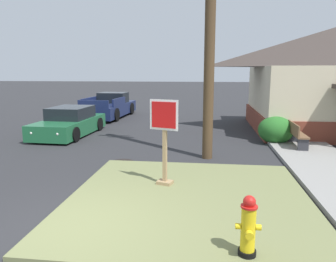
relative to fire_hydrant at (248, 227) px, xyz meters
name	(u,v)px	position (x,y,z in m)	size (l,w,h in m)	color
ground_plane	(72,230)	(-3.03, 0.55, -0.53)	(160.00, 160.00, 0.00)	#2B2B2D
grass_corner_patch	(189,199)	(-1.01, 2.18, -0.49)	(5.30, 5.38, 0.08)	olive
sidewalk_strip	(308,152)	(2.84, 6.76, -0.47)	(2.20, 18.29, 0.12)	gray
fire_hydrant	(248,227)	(0.00, 0.00, 0.00)	(0.38, 0.34, 0.95)	black
stop_sign	(165,144)	(-1.66, 2.94, 0.56)	(0.70, 0.37, 2.09)	#A3845B
manhole_cover	(123,162)	(-3.27, 4.97, -0.52)	(0.70, 0.70, 0.02)	black
parked_sedan_green	(70,123)	(-6.75, 8.97, 0.01)	(2.07, 4.27, 1.25)	#1E6038
pickup_truck_navy	(110,107)	(-6.66, 14.69, 0.08)	(2.24, 5.23, 1.48)	#19234C
street_bench	(296,133)	(2.60, 7.45, 0.06)	(0.43, 1.64, 0.85)	brown
utility_pole	(210,18)	(-0.63, 5.79, 3.89)	(1.35, 0.33, 8.61)	#4C3823
shrub_by_curb	(276,130)	(2.04, 8.31, 0.01)	(1.35, 1.35, 1.08)	#286725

